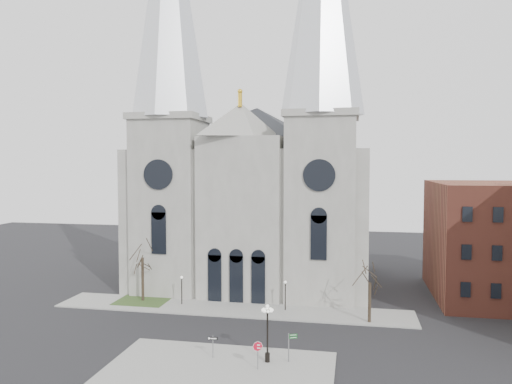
% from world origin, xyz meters
% --- Properties ---
extents(ground, '(160.00, 160.00, 0.00)m').
position_xyz_m(ground, '(0.00, 0.00, 0.00)').
color(ground, black).
rests_on(ground, ground).
extents(sidewalk_near, '(18.00, 10.00, 0.14)m').
position_xyz_m(sidewalk_near, '(3.00, -5.00, 0.07)').
color(sidewalk_near, gray).
rests_on(sidewalk_near, ground).
extents(sidewalk_far, '(40.00, 6.00, 0.14)m').
position_xyz_m(sidewalk_far, '(0.00, 11.00, 0.07)').
color(sidewalk_far, gray).
rests_on(sidewalk_far, ground).
extents(grass_patch, '(6.00, 5.00, 0.18)m').
position_xyz_m(grass_patch, '(-11.00, 12.00, 0.09)').
color(grass_patch, '#25401B').
rests_on(grass_patch, ground).
extents(cathedral, '(33.00, 26.66, 54.00)m').
position_xyz_m(cathedral, '(0.00, 22.86, 18.48)').
color(cathedral, gray).
rests_on(cathedral, ground).
extents(bg_building_brick, '(14.00, 18.00, 14.00)m').
position_xyz_m(bg_building_brick, '(30.00, 22.00, 7.00)').
color(bg_building_brick, brown).
rests_on(bg_building_brick, ground).
extents(tree_left, '(3.20, 3.20, 7.50)m').
position_xyz_m(tree_left, '(-11.00, 12.00, 5.58)').
color(tree_left, black).
rests_on(tree_left, ground).
extents(tree_right, '(3.20, 3.20, 6.00)m').
position_xyz_m(tree_right, '(15.00, 9.00, 4.47)').
color(tree_right, black).
rests_on(tree_right, ground).
extents(ped_lamp_left, '(0.32, 0.32, 3.26)m').
position_xyz_m(ped_lamp_left, '(-6.00, 11.50, 2.33)').
color(ped_lamp_left, black).
rests_on(ped_lamp_left, sidewalk_far).
extents(ped_lamp_right, '(0.32, 0.32, 3.26)m').
position_xyz_m(ped_lamp_right, '(6.00, 11.50, 2.33)').
color(ped_lamp_right, black).
rests_on(ped_lamp_right, sidewalk_far).
extents(stop_sign, '(0.81, 0.08, 2.24)m').
position_xyz_m(stop_sign, '(6.04, -4.71, 1.76)').
color(stop_sign, slate).
rests_on(stop_sign, sidewalk_near).
extents(globe_lamp, '(1.28, 1.28, 4.75)m').
position_xyz_m(globe_lamp, '(6.53, -3.13, 3.12)').
color(globe_lamp, black).
rests_on(globe_lamp, sidewalk_near).
extents(one_way_sign, '(0.81, 0.15, 1.86)m').
position_xyz_m(one_way_sign, '(1.93, -3.13, 1.42)').
color(one_way_sign, slate).
rests_on(one_way_sign, sidewalk_near).
extents(street_name_sign, '(0.72, 0.34, 2.39)m').
position_xyz_m(street_name_sign, '(8.31, -2.79, 1.54)').
color(street_name_sign, slate).
rests_on(street_name_sign, sidewalk_near).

